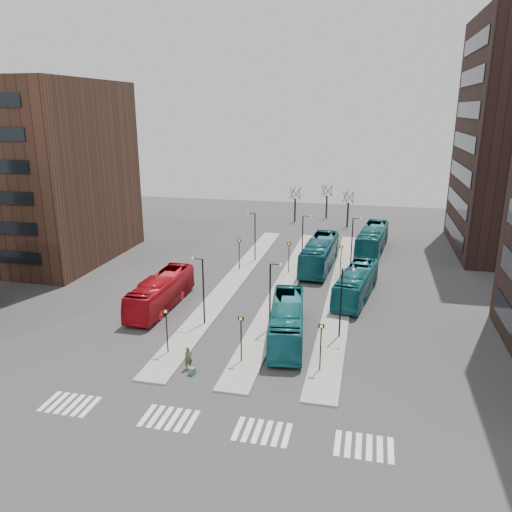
% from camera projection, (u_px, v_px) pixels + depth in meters
% --- Properties ---
extents(ground, '(160.00, 160.00, 0.00)m').
position_uv_depth(ground, '(158.00, 463.00, 27.37)').
color(ground, '#2F2F32').
rests_on(ground, ground).
extents(island_left, '(2.50, 45.00, 0.15)m').
position_uv_depth(island_left, '(234.00, 280.00, 56.23)').
color(island_left, gray).
rests_on(island_left, ground).
extents(island_mid, '(2.50, 45.00, 0.15)m').
position_uv_depth(island_mid, '(286.00, 284.00, 54.93)').
color(island_mid, gray).
rests_on(island_mid, ground).
extents(island_right, '(2.50, 45.00, 0.15)m').
position_uv_depth(island_right, '(341.00, 289.00, 53.63)').
color(island_right, gray).
rests_on(island_right, ground).
extents(suitcase, '(0.54, 0.48, 0.56)m').
position_uv_depth(suitcase, '(192.00, 371.00, 36.39)').
color(suitcase, navy).
rests_on(suitcase, ground).
extents(red_bus, '(2.80, 11.30, 3.14)m').
position_uv_depth(red_bus, '(161.00, 292.00, 48.44)').
color(red_bus, '#B00D17').
rests_on(red_bus, ground).
extents(teal_bus_a, '(4.11, 11.52, 3.14)m').
position_uv_depth(teal_bus_a, '(287.00, 321.00, 41.78)').
color(teal_bus_a, '#166771').
rests_on(teal_bus_a, ground).
extents(teal_bus_b, '(3.71, 12.91, 3.55)m').
position_uv_depth(teal_bus_b, '(320.00, 254.00, 60.46)').
color(teal_bus_b, '#135460').
rests_on(teal_bus_b, ground).
extents(teal_bus_c, '(4.41, 11.47, 3.12)m').
position_uv_depth(teal_bus_c, '(356.00, 284.00, 50.77)').
color(teal_bus_c, '#15626A').
rests_on(teal_bus_c, ground).
extents(teal_bus_d, '(4.43, 12.80, 3.49)m').
position_uv_depth(teal_bus_d, '(372.00, 239.00, 67.17)').
color(teal_bus_d, '#145F65').
rests_on(teal_bus_d, ground).
extents(traveller, '(0.76, 0.73, 1.75)m').
position_uv_depth(traveller, '(188.00, 358.00, 37.05)').
color(traveller, '#4C4E2F').
rests_on(traveller, ground).
extents(commuter_a, '(0.89, 0.77, 1.57)m').
position_uv_depth(commuter_a, '(150.00, 310.00, 46.20)').
color(commuter_a, black).
rests_on(commuter_a, ground).
extents(commuter_b, '(0.52, 1.05, 1.72)m').
position_uv_depth(commuter_b, '(270.00, 350.00, 38.34)').
color(commuter_b, black).
rests_on(commuter_b, ground).
extents(commuter_c, '(0.76, 1.17, 1.70)m').
position_uv_depth(commuter_c, '(286.00, 337.00, 40.48)').
color(commuter_c, black).
rests_on(commuter_c, ground).
extents(crosswalk_stripes, '(22.35, 2.40, 0.01)m').
position_uv_depth(crosswalk_stripes, '(211.00, 424.00, 30.72)').
color(crosswalk_stripes, silver).
rests_on(crosswalk_stripes, ground).
extents(office_block, '(25.00, 20.12, 22.00)m').
position_uv_depth(office_block, '(14.00, 171.00, 63.33)').
color(office_block, '#42291E').
rests_on(office_block, ground).
extents(sign_poles, '(12.45, 22.12, 3.65)m').
position_uv_depth(sign_poles, '(270.00, 285.00, 47.81)').
color(sign_poles, black).
rests_on(sign_poles, ground).
extents(lamp_posts, '(14.04, 20.24, 6.12)m').
position_uv_depth(lamp_posts, '(290.00, 259.00, 51.92)').
color(lamp_posts, black).
rests_on(lamp_posts, ground).
extents(bare_trees, '(10.97, 8.14, 5.90)m').
position_uv_depth(bare_trees, '(323.00, 206.00, 84.53)').
color(bare_trees, black).
rests_on(bare_trees, ground).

